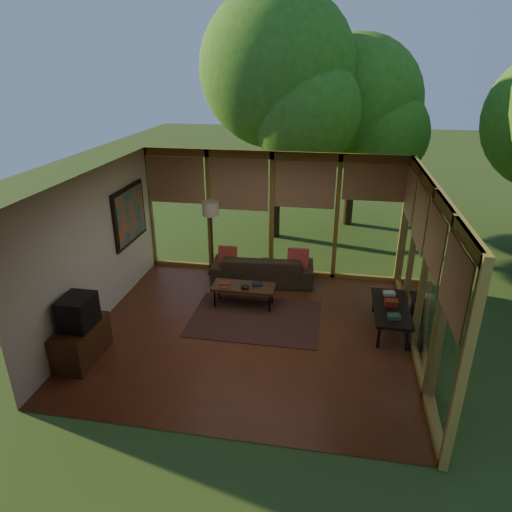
% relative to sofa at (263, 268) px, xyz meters
% --- Properties ---
extents(floor, '(5.50, 5.50, 0.00)m').
position_rel_sofa_xyz_m(floor, '(0.11, -2.00, -0.31)').
color(floor, brown).
rests_on(floor, ground).
extents(ceiling, '(5.50, 5.50, 0.00)m').
position_rel_sofa_xyz_m(ceiling, '(0.11, -2.00, 2.39)').
color(ceiling, white).
rests_on(ceiling, ground).
extents(wall_left, '(0.04, 5.00, 2.70)m').
position_rel_sofa_xyz_m(wall_left, '(-2.64, -2.00, 1.04)').
color(wall_left, silver).
rests_on(wall_left, ground).
extents(wall_front, '(5.50, 0.04, 2.70)m').
position_rel_sofa_xyz_m(wall_front, '(0.11, -4.50, 1.04)').
color(wall_front, silver).
rests_on(wall_front, ground).
extents(window_wall_back, '(5.50, 0.12, 2.70)m').
position_rel_sofa_xyz_m(window_wall_back, '(0.11, 0.50, 1.04)').
color(window_wall_back, olive).
rests_on(window_wall_back, ground).
extents(window_wall_right, '(0.12, 5.00, 2.70)m').
position_rel_sofa_xyz_m(window_wall_right, '(2.86, -2.00, 1.04)').
color(window_wall_right, olive).
rests_on(window_wall_right, ground).
extents(tree_nw, '(3.72, 3.72, 6.07)m').
position_rel_sofa_xyz_m(tree_nw, '(-0.14, 2.90, 3.89)').
color(tree_nw, '#342413').
rests_on(tree_nw, ground).
extents(tree_ne, '(3.47, 3.47, 5.10)m').
position_rel_sofa_xyz_m(tree_ne, '(1.81, 4.32, 3.04)').
color(tree_ne, '#342413').
rests_on(tree_ne, ground).
extents(rug, '(2.35, 1.66, 0.01)m').
position_rel_sofa_xyz_m(rug, '(0.11, -1.56, -0.31)').
color(rug, brown).
rests_on(rug, floor).
extents(sofa, '(2.20, 1.00, 0.62)m').
position_rel_sofa_xyz_m(sofa, '(0.00, 0.00, 0.00)').
color(sofa, '#362C1B').
rests_on(sofa, floor).
extents(pillow_left, '(0.38, 0.21, 0.40)m').
position_rel_sofa_xyz_m(pillow_left, '(-0.75, -0.05, 0.26)').
color(pillow_left, maroon).
rests_on(pillow_left, sofa).
extents(pillow_right, '(0.43, 0.23, 0.45)m').
position_rel_sofa_xyz_m(pillow_right, '(0.75, -0.05, 0.28)').
color(pillow_right, maroon).
rests_on(pillow_right, sofa).
extents(ct_book_lower, '(0.20, 0.17, 0.03)m').
position_rel_sofa_xyz_m(ct_book_lower, '(-0.54, -1.16, 0.13)').
color(ct_book_lower, '#BDB4AC').
rests_on(ct_book_lower, coffee_table).
extents(ct_book_upper, '(0.21, 0.17, 0.03)m').
position_rel_sofa_xyz_m(ct_book_upper, '(-0.54, -1.16, 0.16)').
color(ct_book_upper, maroon).
rests_on(ct_book_upper, coffee_table).
extents(ct_book_side, '(0.23, 0.19, 0.03)m').
position_rel_sofa_xyz_m(ct_book_side, '(0.06, -1.03, 0.13)').
color(ct_book_side, black).
rests_on(ct_book_side, coffee_table).
extents(ct_bowl, '(0.16, 0.16, 0.07)m').
position_rel_sofa_xyz_m(ct_bowl, '(-0.14, -1.21, 0.15)').
color(ct_bowl, black).
rests_on(ct_bowl, coffee_table).
extents(media_cabinet, '(0.50, 1.00, 0.60)m').
position_rel_sofa_xyz_m(media_cabinet, '(-2.36, -3.23, -0.01)').
color(media_cabinet, '#4A2A14').
rests_on(media_cabinet, floor).
extents(television, '(0.45, 0.55, 0.50)m').
position_rel_sofa_xyz_m(television, '(-2.34, -3.23, 0.54)').
color(television, black).
rests_on(television, media_cabinet).
extents(console_book_a, '(0.22, 0.18, 0.07)m').
position_rel_sofa_xyz_m(console_book_a, '(2.51, -1.91, 0.18)').
color(console_book_a, '#315644').
rests_on(console_book_a, side_console).
extents(console_book_b, '(0.23, 0.17, 0.10)m').
position_rel_sofa_xyz_m(console_book_b, '(2.51, -1.46, 0.19)').
color(console_book_b, maroon).
rests_on(console_book_b, side_console).
extents(console_book_c, '(0.22, 0.17, 0.06)m').
position_rel_sofa_xyz_m(console_book_c, '(2.51, -1.06, 0.17)').
color(console_book_c, '#BDB4AC').
rests_on(console_book_c, side_console).
extents(floor_lamp, '(0.36, 0.36, 1.65)m').
position_rel_sofa_xyz_m(floor_lamp, '(-1.17, 0.25, 1.09)').
color(floor_lamp, black).
rests_on(floor_lamp, floor).
extents(coffee_table, '(1.20, 0.50, 0.43)m').
position_rel_sofa_xyz_m(coffee_table, '(-0.19, -1.11, 0.08)').
color(coffee_table, '#4A2A14').
rests_on(coffee_table, floor).
extents(side_console, '(0.60, 1.40, 0.46)m').
position_rel_sofa_xyz_m(side_console, '(2.51, -1.51, 0.10)').
color(side_console, black).
rests_on(side_console, floor).
extents(wall_painting, '(0.06, 1.35, 1.15)m').
position_rel_sofa_xyz_m(wall_painting, '(-2.61, -0.60, 1.24)').
color(wall_painting, black).
rests_on(wall_painting, wall_left).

